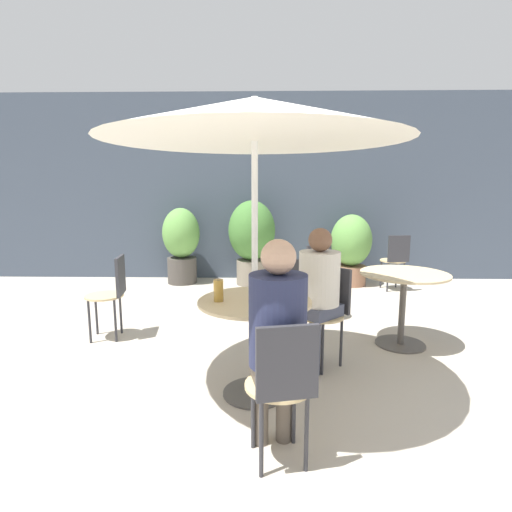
% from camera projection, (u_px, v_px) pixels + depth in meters
% --- Properties ---
extents(ground_plane, '(20.00, 20.00, 0.00)m').
position_uv_depth(ground_plane, '(248.00, 409.00, 2.73)').
color(ground_plane, '#B2A899').
extents(storefront_wall, '(10.00, 0.06, 3.00)m').
position_uv_depth(storefront_wall, '(258.00, 188.00, 6.53)').
color(storefront_wall, '#3D4756').
rests_on(storefront_wall, ground_plane).
extents(cafe_table_near, '(0.81, 0.81, 0.71)m').
position_uv_depth(cafe_table_near, '(255.00, 324.00, 2.85)').
color(cafe_table_near, '#514C47').
rests_on(cafe_table_near, ground_plane).
extents(cafe_table_far, '(0.81, 0.81, 0.71)m').
position_uv_depth(cafe_table_far, '(403.00, 291.00, 3.77)').
color(cafe_table_far, '#514C47').
rests_on(cafe_table_far, ground_plane).
extents(bistro_chair_0, '(0.38, 0.40, 0.83)m').
position_uv_depth(bistro_chair_0, '(283.00, 380.00, 2.06)').
color(bistro_chair_0, tan).
rests_on(bistro_chair_0, ground_plane).
extents(bistro_chair_1, '(0.43, 0.43, 0.83)m').
position_uv_depth(bistro_chair_1, '(328.00, 306.00, 3.37)').
color(bistro_chair_1, tan).
rests_on(bistro_chair_1, ground_plane).
extents(bistro_chair_2, '(0.39, 0.41, 0.83)m').
position_uv_depth(bistro_chair_2, '(290.00, 290.00, 3.91)').
color(bistro_chair_2, tan).
rests_on(bistro_chair_2, ground_plane).
extents(bistro_chair_3, '(0.37, 0.39, 0.83)m').
position_uv_depth(bistro_chair_3, '(396.00, 257.00, 5.81)').
color(bistro_chair_3, tan).
rests_on(bistro_chair_3, ground_plane).
extents(bistro_chair_4, '(0.39, 0.37, 0.83)m').
position_uv_depth(bistro_chair_4, '(112.00, 289.00, 3.96)').
color(bistro_chair_4, tan).
rests_on(bistro_chair_4, ground_plane).
extents(bistro_chair_5, '(0.40, 0.41, 0.83)m').
position_uv_depth(bistro_chair_5, '(322.00, 274.00, 4.67)').
color(bistro_chair_5, tan).
rests_on(bistro_chair_5, ground_plane).
extents(seated_person_0, '(0.32, 0.35, 1.23)m').
position_uv_depth(seated_person_0, '(277.00, 330.00, 2.16)').
color(seated_person_0, brown).
rests_on(seated_person_0, ground_plane).
extents(seated_person_1, '(0.43, 0.42, 1.18)m').
position_uv_depth(seated_person_1, '(318.00, 286.00, 3.25)').
color(seated_person_1, '#42475B').
rests_on(seated_person_1, ground_plane).
extents(beer_glass_0, '(0.06, 0.06, 0.14)m').
position_uv_depth(beer_glass_0, '(287.00, 287.00, 2.90)').
color(beer_glass_0, beige).
rests_on(beer_glass_0, cafe_table_near).
extents(beer_glass_1, '(0.07, 0.07, 0.15)m').
position_uv_depth(beer_glass_1, '(218.00, 290.00, 2.78)').
color(beer_glass_1, '#B28433').
rests_on(beer_glass_1, cafe_table_near).
extents(potted_plant_0, '(0.58, 0.58, 1.19)m').
position_uv_depth(potted_plant_0, '(181.00, 242.00, 6.29)').
color(potted_plant_0, '#47423D').
rests_on(potted_plant_0, ground_plane).
extents(potted_plant_1, '(0.72, 0.72, 1.31)m').
position_uv_depth(potted_plant_1, '(252.00, 237.00, 6.19)').
color(potted_plant_1, slate).
rests_on(potted_plant_1, ground_plane).
extents(potted_plant_2, '(0.63, 0.63, 1.10)m').
position_uv_depth(potted_plant_2, '(351.00, 247.00, 6.19)').
color(potted_plant_2, '#93664C').
rests_on(potted_plant_2, ground_plane).
extents(umbrella, '(2.04, 2.04, 2.08)m').
position_uv_depth(umbrella, '(255.00, 120.00, 2.62)').
color(umbrella, silver).
rests_on(umbrella, ground_plane).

